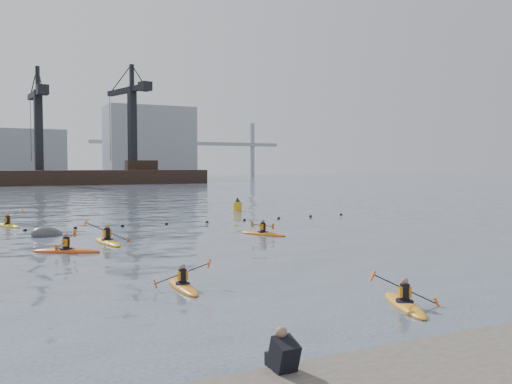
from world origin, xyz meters
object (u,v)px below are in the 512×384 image
at_px(kayaker_4, 263,233).
at_px(kayaker_5, 8,225).
at_px(mooring_buoy, 48,235).
at_px(kayaker_2, 66,250).
at_px(kayaker_3, 107,241).
at_px(kayaker_1, 405,303).
at_px(kayaker_0, 183,286).
at_px(nav_buoy, 237,206).

height_order(kayaker_4, kayaker_5, kayaker_5).
bearing_deg(mooring_buoy, kayaker_2, -88.60).
height_order(kayaker_3, kayaker_4, kayaker_3).
height_order(kayaker_3, kayaker_5, kayaker_3).
relative_size(kayaker_2, kayaker_5, 1.02).
distance_m(kayaker_1, kayaker_4, 16.74).
bearing_deg(kayaker_3, kayaker_0, -95.90).
relative_size(kayaker_2, kayaker_3, 0.87).
xyz_separation_m(kayaker_0, kayaker_3, (-0.17, 11.73, 0.02)).
distance_m(kayaker_3, nav_buoy, 21.09).
height_order(kayaker_2, nav_buoy, nav_buoy).
xyz_separation_m(kayaker_3, kayaker_4, (8.93, -0.55, -0.01)).
relative_size(kayaker_3, kayaker_5, 1.18).
distance_m(kayaker_3, kayaker_5, 11.87).
bearing_deg(kayaker_2, kayaker_4, -51.88).
xyz_separation_m(kayaker_3, mooring_buoy, (-2.50, 4.79, -0.11)).
height_order(kayaker_0, mooring_buoy, kayaker_0).
xyz_separation_m(kayaker_3, nav_buoy, (14.50, 15.31, 0.32)).
bearing_deg(kayaker_5, kayaker_2, -104.85).
bearing_deg(kayaker_1, nav_buoy, 95.23).
bearing_deg(nav_buoy, kayaker_5, -167.23).
bearing_deg(kayaker_4, kayaker_5, -67.62).
distance_m(kayaker_5, nav_buoy, 19.40).
bearing_deg(nav_buoy, kayaker_2, -133.92).
xyz_separation_m(kayaker_1, kayaker_3, (-5.16, 16.86, 0.02)).
bearing_deg(nav_buoy, kayaker_4, -109.38).
bearing_deg(mooring_buoy, kayaker_3, -62.49).
relative_size(kayaker_5, nav_buoy, 2.18).
height_order(kayaker_3, nav_buoy, kayaker_3).
xyz_separation_m(kayaker_4, kayaker_5, (-13.34, 11.56, -0.00)).
distance_m(kayaker_1, nav_buoy, 33.50).
bearing_deg(kayaker_1, kayaker_5, 130.38).
xyz_separation_m(kayaker_2, kayaker_5, (-2.09, 13.19, -0.00)).
distance_m(kayaker_1, mooring_buoy, 22.97).
bearing_deg(kayaker_2, mooring_buoy, 31.30).
bearing_deg(kayaker_5, kayaker_4, -64.76).
height_order(kayaker_0, kayaker_2, kayaker_2).
xyz_separation_m(kayaker_4, mooring_buoy, (-11.42, 5.34, -0.10)).
height_order(kayaker_1, nav_buoy, nav_buoy).
distance_m(kayaker_0, kayaker_1, 7.16).
relative_size(kayaker_0, kayaker_1, 0.97).
relative_size(kayaker_1, kayaker_5, 0.97).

